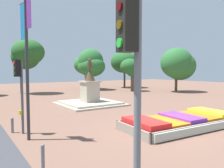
# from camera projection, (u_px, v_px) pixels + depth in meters

# --- Properties ---
(ground_plane) EXTENTS (94.63, 94.63, 0.00)m
(ground_plane) POSITION_uv_depth(u_px,v_px,m) (160.00, 130.00, 11.29)
(ground_plane) COLOR brown
(flower_planter) EXTENTS (6.80, 3.40, 0.69)m
(flower_planter) POSITION_uv_depth(u_px,v_px,m) (182.00, 122.00, 11.82)
(flower_planter) COLOR #38281C
(flower_planter) RESTS_ON ground_plane
(statue_monument) EXTENTS (5.21, 5.21, 4.12)m
(statue_monument) POSITION_uv_depth(u_px,v_px,m) (90.00, 96.00, 19.61)
(statue_monument) COLOR #B0A691
(statue_monument) RESTS_ON ground_plane
(traffic_light_near_crossing) EXTENTS (0.42, 0.30, 4.16)m
(traffic_light_near_crossing) POSITION_uv_depth(u_px,v_px,m) (132.00, 86.00, 3.40)
(traffic_light_near_crossing) COLOR slate
(traffic_light_near_crossing) RESTS_ON ground_plane
(traffic_light_mid_block) EXTENTS (0.42, 0.31, 3.59)m
(traffic_light_mid_block) POSITION_uv_depth(u_px,v_px,m) (20.00, 83.00, 10.42)
(traffic_light_mid_block) COLOR #4C5156
(traffic_light_mid_block) RESTS_ON ground_plane
(banner_pole) EXTENTS (0.24, 1.18, 6.47)m
(banner_pole) POSITION_uv_depth(u_px,v_px,m) (27.00, 58.00, 9.47)
(banner_pole) COLOR #2D2D33
(banner_pole) RESTS_ON ground_plane
(kerb_bollard_mid_b) EXTENTS (0.12, 0.12, 0.87)m
(kerb_bollard_mid_b) POSITION_uv_depth(u_px,v_px,m) (43.00, 157.00, 6.60)
(kerb_bollard_mid_b) COLOR slate
(kerb_bollard_mid_b) RESTS_ON ground_plane
(kerb_bollard_north) EXTENTS (0.14, 0.14, 0.77)m
(kerb_bollard_north) POSITION_uv_depth(u_px,v_px,m) (12.00, 125.00, 10.77)
(kerb_bollard_north) COLOR slate
(kerb_bollard_north) RESTS_ON ground_plane
(park_tree_far_left) EXTENTS (4.14, 4.66, 7.14)m
(park_tree_far_left) POSITION_uv_depth(u_px,v_px,m) (27.00, 54.00, 28.71)
(park_tree_far_left) COLOR brown
(park_tree_far_left) RESTS_ON ground_plane
(park_tree_behind_statue) EXTENTS (2.91, 2.95, 4.83)m
(park_tree_behind_statue) POSITION_uv_depth(u_px,v_px,m) (131.00, 68.00, 32.17)
(park_tree_behind_statue) COLOR brown
(park_tree_behind_statue) RESTS_ON ground_plane
(park_tree_far_right) EXTENTS (4.80, 5.00, 6.48)m
(park_tree_far_right) POSITION_uv_depth(u_px,v_px,m) (124.00, 63.00, 39.31)
(park_tree_far_right) COLOR #4C3823
(park_tree_far_right) RESTS_ON ground_plane
(park_tree_street_side) EXTENTS (4.32, 6.09, 6.50)m
(park_tree_street_side) POSITION_uv_depth(u_px,v_px,m) (90.00, 64.00, 34.96)
(park_tree_street_side) COLOR brown
(park_tree_street_side) RESTS_ON ground_plane
(park_tree_mid_canopy) EXTENTS (5.32, 4.44, 6.29)m
(park_tree_mid_canopy) POSITION_uv_depth(u_px,v_px,m) (178.00, 64.00, 31.19)
(park_tree_mid_canopy) COLOR brown
(park_tree_mid_canopy) RESTS_ON ground_plane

